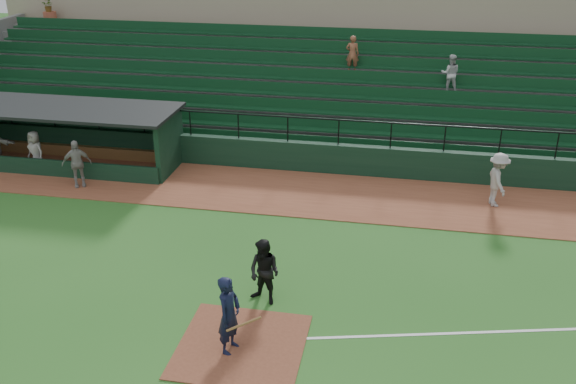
# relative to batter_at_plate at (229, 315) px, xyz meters

# --- Properties ---
(ground) EXTENTS (90.00, 90.00, 0.00)m
(ground) POSITION_rel_batter_at_plate_xyz_m (0.21, 1.19, -1.00)
(ground) COLOR #255C1D
(ground) RESTS_ON ground
(warning_track) EXTENTS (40.00, 4.00, 0.03)m
(warning_track) POSITION_rel_batter_at_plate_xyz_m (0.21, 9.19, -0.99)
(warning_track) COLOR brown
(warning_track) RESTS_ON ground
(home_plate_dirt) EXTENTS (3.00, 3.00, 0.03)m
(home_plate_dirt) POSITION_rel_batter_at_plate_xyz_m (0.21, 0.19, -0.99)
(home_plate_dirt) COLOR brown
(home_plate_dirt) RESTS_ON ground
(foul_line) EXTENTS (17.49, 4.44, 0.01)m
(foul_line) POSITION_rel_batter_at_plate_xyz_m (8.21, 2.39, -1.00)
(foul_line) COLOR white
(foul_line) RESTS_ON ground
(stadium_structure) EXTENTS (38.00, 13.08, 6.40)m
(stadium_structure) POSITION_rel_batter_at_plate_xyz_m (0.21, 17.64, 1.30)
(stadium_structure) COLOR black
(stadium_structure) RESTS_ON ground
(dugout) EXTENTS (8.90, 3.20, 2.42)m
(dugout) POSITION_rel_batter_at_plate_xyz_m (-9.54, 10.74, 0.33)
(dugout) COLOR black
(dugout) RESTS_ON ground
(batter_at_plate) EXTENTS (1.11, 0.82, 2.00)m
(batter_at_plate) POSITION_rel_batter_at_plate_xyz_m (0.00, 0.00, 0.00)
(batter_at_plate) COLOR black
(batter_at_plate) RESTS_ON ground
(umpire) EXTENTS (1.09, 0.98, 1.84)m
(umpire) POSITION_rel_batter_at_plate_xyz_m (0.36, 2.13, -0.08)
(umpire) COLOR black
(umpire) RESTS_ON ground
(runner) EXTENTS (0.95, 1.37, 1.93)m
(runner) POSITION_rel_batter_at_plate_xyz_m (7.01, 9.43, -0.00)
(runner) COLOR #A09B96
(runner) RESTS_ON warning_track
(dugout_player_a) EXTENTS (1.14, 0.92, 1.81)m
(dugout_player_a) POSITION_rel_batter_at_plate_xyz_m (-8.18, 8.23, -0.07)
(dugout_player_a) COLOR gray
(dugout_player_a) RESTS_ON warning_track
(dugout_player_b) EXTENTS (0.95, 0.80, 1.66)m
(dugout_player_b) POSITION_rel_batter_at_plate_xyz_m (-10.49, 9.30, -0.14)
(dugout_player_b) COLOR gray
(dugout_player_b) RESTS_ON warning_track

